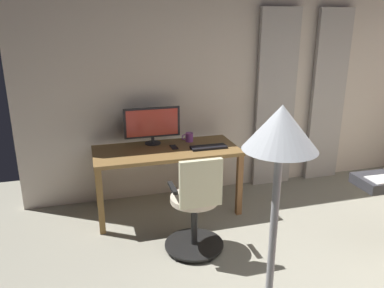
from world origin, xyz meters
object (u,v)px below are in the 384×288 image
object	(u,v)px
desk	(166,157)
computer_monitor	(152,124)
mug_coffee	(189,137)
floor_lamp	(276,201)
office_chair	(196,208)
computer_keyboard	(209,147)
cell_phone_by_monitor	(174,147)

from	to	relation	value
desk	computer_monitor	size ratio (longest dim) A/B	2.48
mug_coffee	desk	bearing A→B (deg)	32.21
floor_lamp	mug_coffee	bearing A→B (deg)	-99.11
desk	office_chair	distance (m)	0.91
computer_keyboard	mug_coffee	xyz separation A→B (m)	(0.14, -0.30, 0.04)
office_chair	floor_lamp	distance (m)	2.05
cell_phone_by_monitor	office_chair	bearing A→B (deg)	87.83
computer_monitor	cell_phone_by_monitor	world-z (taller)	computer_monitor
mug_coffee	floor_lamp	distance (m)	2.99
desk	computer_keyboard	world-z (taller)	computer_keyboard
computer_monitor	floor_lamp	xyz separation A→B (m)	(0.04, 2.92, 0.44)
cell_phone_by_monitor	floor_lamp	bearing A→B (deg)	83.65
office_chair	computer_keyboard	bearing A→B (deg)	64.34
desk	mug_coffee	size ratio (longest dim) A/B	11.62
computer_monitor	computer_keyboard	distance (m)	0.69
computer_monitor	mug_coffee	size ratio (longest dim) A/B	4.68
mug_coffee	floor_lamp	size ratio (longest dim) A/B	0.08
mug_coffee	office_chair	bearing A→B (deg)	77.73
office_chair	computer_keyboard	world-z (taller)	office_chair
cell_phone_by_monitor	mug_coffee	distance (m)	0.28
office_chair	cell_phone_by_monitor	size ratio (longest dim) A/B	6.70
office_chair	computer_monitor	xyz separation A→B (m)	(0.18, -1.12, 0.52)
desk	mug_coffee	bearing A→B (deg)	-147.79
computer_keyboard	cell_phone_by_monitor	bearing A→B (deg)	-19.69
computer_monitor	office_chair	bearing A→B (deg)	99.26
office_chair	computer_monitor	size ratio (longest dim) A/B	1.52
cell_phone_by_monitor	mug_coffee	bearing A→B (deg)	-143.72
desk	floor_lamp	bearing A→B (deg)	86.81
floor_lamp	computer_keyboard	bearing A→B (deg)	-103.13
computer_keyboard	mug_coffee	distance (m)	0.33
computer_keyboard	floor_lamp	distance (m)	2.74
floor_lamp	desk	bearing A→B (deg)	-93.19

